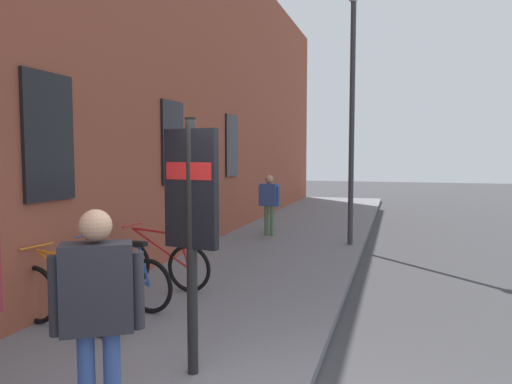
{
  "coord_description": "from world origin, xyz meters",
  "views": [
    {
      "loc": [
        -3.18,
        -0.72,
        2.19
      ],
      "look_at": [
        4.96,
        1.64,
        1.53
      ],
      "focal_mm": 34.37,
      "sensor_mm": 36.0,
      "label": 1
    }
  ],
  "objects_px": {
    "bicycle_end_of_row": "(159,263)",
    "pedestrian_near_bus": "(269,199)",
    "bicycle_far_end": "(68,298)",
    "bicycle_under_window": "(118,279)",
    "street_lamp": "(352,97)",
    "transit_info_sign": "(191,205)",
    "pedestrian_by_facade": "(98,303)"
  },
  "relations": [
    {
      "from": "bicycle_far_end",
      "to": "pedestrian_by_facade",
      "type": "relative_size",
      "value": 1.04
    },
    {
      "from": "bicycle_end_of_row",
      "to": "street_lamp",
      "type": "xyz_separation_m",
      "value": [
        4.56,
        -2.47,
        2.94
      ]
    },
    {
      "from": "transit_info_sign",
      "to": "pedestrian_near_bus",
      "type": "relative_size",
      "value": 1.57
    },
    {
      "from": "bicycle_far_end",
      "to": "transit_info_sign",
      "type": "bearing_deg",
      "value": -108.66
    },
    {
      "from": "transit_info_sign",
      "to": "pedestrian_by_facade",
      "type": "relative_size",
      "value": 1.42
    },
    {
      "from": "transit_info_sign",
      "to": "bicycle_far_end",
      "type": "bearing_deg",
      "value": 71.34
    },
    {
      "from": "bicycle_far_end",
      "to": "pedestrian_near_bus",
      "type": "height_order",
      "value": "pedestrian_near_bus"
    },
    {
      "from": "pedestrian_by_facade",
      "to": "street_lamp",
      "type": "height_order",
      "value": "street_lamp"
    },
    {
      "from": "bicycle_end_of_row",
      "to": "transit_info_sign",
      "type": "xyz_separation_m",
      "value": [
        -2.55,
        -1.67,
        1.21
      ]
    },
    {
      "from": "bicycle_end_of_row",
      "to": "bicycle_under_window",
      "type": "bearing_deg",
      "value": 174.9
    },
    {
      "from": "pedestrian_near_bus",
      "to": "bicycle_end_of_row",
      "type": "bearing_deg",
      "value": 175.89
    },
    {
      "from": "pedestrian_by_facade",
      "to": "pedestrian_near_bus",
      "type": "xyz_separation_m",
      "value": [
        9.02,
        1.12,
        -0.1
      ]
    },
    {
      "from": "transit_info_sign",
      "to": "pedestrian_near_bus",
      "type": "bearing_deg",
      "value": 9.42
    },
    {
      "from": "bicycle_end_of_row",
      "to": "pedestrian_near_bus",
      "type": "height_order",
      "value": "pedestrian_near_bus"
    },
    {
      "from": "street_lamp",
      "to": "bicycle_end_of_row",
      "type": "bearing_deg",
      "value": 151.58
    },
    {
      "from": "bicycle_end_of_row",
      "to": "transit_info_sign",
      "type": "distance_m",
      "value": 3.28
    },
    {
      "from": "bicycle_under_window",
      "to": "bicycle_end_of_row",
      "type": "distance_m",
      "value": 1.02
    },
    {
      "from": "pedestrian_by_facade",
      "to": "pedestrian_near_bus",
      "type": "height_order",
      "value": "pedestrian_by_facade"
    },
    {
      "from": "bicycle_end_of_row",
      "to": "pedestrian_near_bus",
      "type": "xyz_separation_m",
      "value": [
        5.23,
        -0.38,
        0.54
      ]
    },
    {
      "from": "transit_info_sign",
      "to": "bicycle_end_of_row",
      "type": "bearing_deg",
      "value": 33.16
    },
    {
      "from": "bicycle_under_window",
      "to": "street_lamp",
      "type": "distance_m",
      "value": 6.8
    },
    {
      "from": "bicycle_far_end",
      "to": "pedestrian_by_facade",
      "type": "xyz_separation_m",
      "value": [
        -1.86,
        -1.68,
        0.64
      ]
    },
    {
      "from": "bicycle_far_end",
      "to": "pedestrian_near_bus",
      "type": "relative_size",
      "value": 1.15
    },
    {
      "from": "bicycle_far_end",
      "to": "bicycle_under_window",
      "type": "relative_size",
      "value": 1.0
    },
    {
      "from": "bicycle_far_end",
      "to": "transit_info_sign",
      "type": "relative_size",
      "value": 0.73
    },
    {
      "from": "street_lamp",
      "to": "bicycle_under_window",
      "type": "bearing_deg",
      "value": 155.35
    },
    {
      "from": "bicycle_far_end",
      "to": "pedestrian_near_bus",
      "type": "distance_m",
      "value": 7.2
    },
    {
      "from": "bicycle_far_end",
      "to": "bicycle_under_window",
      "type": "height_order",
      "value": "same"
    },
    {
      "from": "transit_info_sign",
      "to": "pedestrian_near_bus",
      "type": "distance_m",
      "value": 7.92
    },
    {
      "from": "transit_info_sign",
      "to": "pedestrian_by_facade",
      "type": "xyz_separation_m",
      "value": [
        -1.24,
        0.17,
        -0.57
      ]
    },
    {
      "from": "bicycle_far_end",
      "to": "bicycle_under_window",
      "type": "xyz_separation_m",
      "value": [
        0.91,
        -0.09,
        0.0
      ]
    },
    {
      "from": "bicycle_under_window",
      "to": "street_lamp",
      "type": "bearing_deg",
      "value": -24.65
    }
  ]
}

